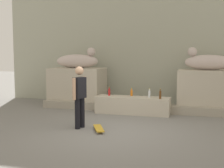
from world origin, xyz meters
TOP-DOWN VIEW (x-y plane):
  - ground_plane at (0.00, 0.00)m, footprint 40.00×40.00m
  - facade_wall at (0.00, 4.73)m, footprint 11.60×0.60m
  - pedestal_left at (-2.39, 3.43)m, footprint 1.99×1.27m
  - pedestal_right at (2.39, 3.43)m, footprint 1.99×1.27m
  - statue_reclining_left at (-2.36, 3.43)m, footprint 1.66×0.76m
  - statue_reclining_right at (2.36, 3.43)m, footprint 1.63×0.66m
  - ledge_block at (0.00, 2.36)m, footprint 2.45×0.65m
  - skater at (-0.96, 0.07)m, footprint 0.30×0.52m
  - skateboard at (-0.38, -0.07)m, footprint 0.53×0.81m
  - bottle_clear at (0.55, 2.39)m, footprint 0.07×0.07m
  - bottle_red at (-0.83, 2.43)m, footprint 0.07×0.07m
  - bottle_brown at (0.93, 2.16)m, footprint 0.07×0.07m
  - bottle_orange at (-0.09, 2.58)m, footprint 0.08×0.08m
  - stair_step at (0.00, 2.77)m, footprint 6.77×0.50m

SIDE VIEW (x-z plane):
  - ground_plane at x=0.00m, z-range 0.00..0.00m
  - skateboard at x=-0.38m, z-range 0.02..0.10m
  - stair_step at x=0.00m, z-range 0.00..0.27m
  - ledge_block at x=0.00m, z-range 0.00..0.57m
  - bottle_orange at x=-0.09m, z-range 0.54..0.80m
  - bottle_red at x=-0.83m, z-range 0.54..0.83m
  - bottle_clear at x=0.55m, z-range 0.54..0.84m
  - bottle_brown at x=0.93m, z-range 0.54..0.87m
  - pedestal_left at x=-2.39m, z-range 0.00..1.43m
  - pedestal_right at x=2.39m, z-range 0.00..1.43m
  - skater at x=-0.96m, z-range 0.09..1.76m
  - statue_reclining_left at x=-2.36m, z-range 1.33..2.10m
  - statue_reclining_right at x=2.36m, z-range 1.33..2.10m
  - facade_wall at x=0.00m, z-range 0.00..6.66m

